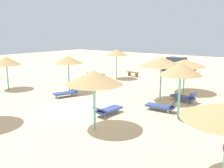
% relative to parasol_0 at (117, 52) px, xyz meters
% --- Properties ---
extents(ground_plane, '(80.00, 80.00, 0.00)m').
position_rel_parasol_0_xyz_m(ground_plane, '(4.71, -9.90, -2.67)').
color(ground_plane, beige).
extents(parasol_0, '(2.26, 2.26, 2.99)m').
position_rel_parasol_0_xyz_m(parasol_0, '(0.00, 0.00, 0.00)').
color(parasol_0, '#6BC6BC').
rests_on(parasol_0, ground).
extents(parasol_1, '(2.71, 2.71, 2.88)m').
position_rel_parasol_0_xyz_m(parasol_1, '(7.06, -11.35, -0.13)').
color(parasol_1, '#6BC6BC').
rests_on(parasol_1, ground).
extents(parasol_2, '(2.23, 2.23, 2.88)m').
position_rel_parasol_0_xyz_m(parasol_2, '(0.47, -6.89, -0.10)').
color(parasol_2, '#6BC6BC').
rests_on(parasol_2, ground).
extents(parasol_3, '(2.93, 2.93, 3.03)m').
position_rel_parasol_0_xyz_m(parasol_3, '(7.32, -4.91, 0.04)').
color(parasol_3, '#6BC6BC').
rests_on(parasol_3, ground).
extents(parasol_4, '(2.22, 2.22, 3.09)m').
position_rel_parasol_0_xyz_m(parasol_4, '(9.69, -7.50, 0.07)').
color(parasol_4, '#6BC6BC').
rests_on(parasol_4, ground).
extents(parasol_5, '(2.36, 2.36, 2.73)m').
position_rel_parasol_0_xyz_m(parasol_5, '(-4.24, -9.27, -0.30)').
color(parasol_5, '#6BC6BC').
rests_on(parasol_5, ground).
extents(parasol_8, '(3.19, 3.19, 2.61)m').
position_rel_parasol_0_xyz_m(parasol_8, '(7.65, -1.54, -0.34)').
color(parasol_8, '#6BC6BC').
rests_on(parasol_8, ground).
extents(lounger_0, '(0.99, 1.99, 0.67)m').
position_rel_parasol_0_xyz_m(lounger_0, '(-1.97, -0.96, -2.36)').
color(lounger_0, '#33478C').
rests_on(lounger_0, ground).
extents(lounger_1, '(0.77, 1.95, 0.65)m').
position_rel_parasol_0_xyz_m(lounger_1, '(6.25, -9.32, -2.36)').
color(lounger_1, '#33478C').
rests_on(lounger_1, ground).
extents(lounger_2, '(1.28, 2.01, 0.66)m').
position_rel_parasol_0_xyz_m(lounger_2, '(1.35, -7.93, -2.36)').
color(lounger_2, '#33478C').
rests_on(lounger_2, ground).
extents(lounger_3, '(1.95, 1.14, 0.81)m').
position_rel_parasol_0_xyz_m(lounger_3, '(8.66, -4.00, -2.34)').
color(lounger_3, '#33478C').
rests_on(lounger_3, ground).
extents(lounger_4, '(1.91, 0.79, 0.77)m').
position_rel_parasol_0_xyz_m(lounger_4, '(8.41, -6.83, -2.35)').
color(lounger_4, '#33478C').
rests_on(lounger_4, ground).
extents(bench_0, '(1.55, 0.69, 0.49)m').
position_rel_parasol_0_xyz_m(bench_0, '(0.56, 2.22, -2.32)').
color(bench_0, brown).
rests_on(bench_0, ground).
extents(parked_car, '(4.15, 2.30, 1.72)m').
position_rel_parasol_0_xyz_m(parked_car, '(3.00, 8.28, -1.85)').
color(parked_car, '#B21E23').
rests_on(parked_car, ground).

